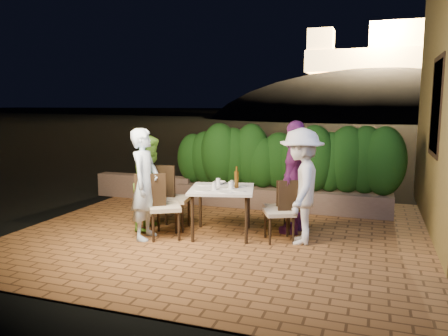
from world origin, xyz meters
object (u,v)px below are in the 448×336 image
at_px(dining_table, 222,212).
at_px(chair_left_front, 165,206).
at_px(chair_left_back, 174,197).
at_px(diner_purple, 296,177).
at_px(bowl, 219,183).
at_px(beer_bottle, 237,177).
at_px(chair_right_back, 277,206).
at_px(diner_white, 301,186).
at_px(parapet_lamp, 153,173).
at_px(diner_green, 151,183).
at_px(chair_right_front, 279,211).
at_px(diner_blue, 145,184).

bearing_deg(dining_table, chair_left_front, -151.15).
relative_size(chair_left_back, diner_purple, 0.59).
bearing_deg(dining_table, bowl, 116.29).
relative_size(beer_bottle, chair_right_back, 0.40).
height_order(diner_white, parapet_lamp, diner_white).
bearing_deg(beer_bottle, dining_table, -157.41).
distance_m(chair_left_front, chair_right_back, 1.79).
bearing_deg(parapet_lamp, diner_white, -29.73).
relative_size(dining_table, bowl, 5.18).
bearing_deg(diner_green, chair_right_front, -93.31).
bearing_deg(diner_green, chair_left_front, -136.17).
distance_m(bowl, chair_right_front, 1.15).
height_order(chair_left_back, diner_purple, diner_purple).
distance_m(diner_white, diner_purple, 0.55).
distance_m(beer_bottle, diner_blue, 1.40).
xyz_separation_m(dining_table, diner_green, (-1.21, -0.03, 0.39)).
bearing_deg(diner_green, diner_white, -92.96).
bearing_deg(chair_left_back, chair_right_front, -11.05).
relative_size(chair_right_back, diner_blue, 0.50).
relative_size(bowl, diner_green, 0.12).
distance_m(chair_left_back, chair_right_front, 1.78).
height_order(beer_bottle, chair_right_back, beer_bottle).
xyz_separation_m(bowl, chair_right_back, (0.94, 0.13, -0.35)).
bearing_deg(diner_green, chair_left_back, -78.22).
height_order(chair_right_front, chair_right_back, chair_right_front).
relative_size(dining_table, diner_green, 0.63).
distance_m(diner_purple, parapet_lamp, 3.69).
bearing_deg(chair_right_back, chair_right_front, 81.47).
height_order(beer_bottle, diner_green, diner_green).
bearing_deg(bowl, dining_table, -63.71).
relative_size(bowl, diner_blue, 0.11).
xyz_separation_m(beer_bottle, bowl, (-0.36, 0.22, -0.15)).
bearing_deg(diner_purple, diner_blue, -56.65).
relative_size(bowl, chair_left_front, 0.19).
relative_size(chair_left_front, diner_green, 0.65).
bearing_deg(bowl, diner_white, -11.79).
relative_size(dining_table, chair_left_front, 0.97).
bearing_deg(beer_bottle, chair_right_front, -7.28).
distance_m(diner_blue, diner_green, 0.54).
bearing_deg(bowl, chair_left_back, -161.66).
distance_m(dining_table, parapet_lamp, 3.08).
relative_size(chair_right_front, chair_right_back, 1.09).
height_order(bowl, chair_right_front, chair_right_front).
height_order(chair_left_front, chair_right_back, chair_left_front).
height_order(chair_left_back, chair_right_back, chair_left_back).
height_order(bowl, chair_left_front, chair_left_front).
distance_m(chair_right_back, diner_blue, 2.12).
bearing_deg(chair_right_front, beer_bottle, -32.58).
xyz_separation_m(diner_green, diner_purple, (2.27, 0.57, 0.13)).
xyz_separation_m(chair_right_front, parapet_lamp, (-3.22, 2.03, 0.11)).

